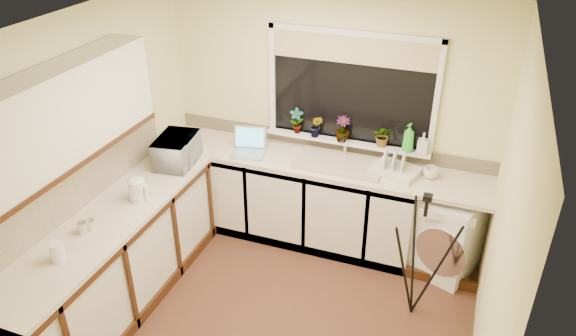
{
  "coord_description": "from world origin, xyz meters",
  "views": [
    {
      "loc": [
        1.29,
        -3.13,
        3.35
      ],
      "look_at": [
        -0.08,
        0.55,
        1.15
      ],
      "focal_mm": 33.73,
      "sensor_mm": 36.0,
      "label": 1
    }
  ],
  "objects": [
    {
      "name": "floor",
      "position": [
        0.0,
        0.0,
        0.0
      ],
      "size": [
        3.2,
        3.2,
        0.0
      ],
      "primitive_type": "plane",
      "color": "#563022",
      "rests_on": "ground"
    },
    {
      "name": "ceiling",
      "position": [
        0.0,
        0.0,
        2.45
      ],
      "size": [
        3.2,
        3.2,
        0.0
      ],
      "primitive_type": "plane",
      "rotation": [
        3.14,
        0.0,
        0.0
      ],
      "color": "white",
      "rests_on": "ground"
    },
    {
      "name": "wall_back",
      "position": [
        0.0,
        1.5,
        1.23
      ],
      "size": [
        3.2,
        0.0,
        3.2
      ],
      "primitive_type": "plane",
      "rotation": [
        1.57,
        0.0,
        0.0
      ],
      "color": "beige",
      "rests_on": "ground"
    },
    {
      "name": "wall_left",
      "position": [
        -1.6,
        0.0,
        1.23
      ],
      "size": [
        0.0,
        3.0,
        3.0
      ],
      "primitive_type": "plane",
      "rotation": [
        1.57,
        0.0,
        1.57
      ],
      "color": "beige",
      "rests_on": "ground"
    },
    {
      "name": "wall_right",
      "position": [
        1.6,
        0.0,
        1.23
      ],
      "size": [
        0.0,
        3.0,
        3.0
      ],
      "primitive_type": "plane",
      "rotation": [
        1.57,
        0.0,
        -1.57
      ],
      "color": "beige",
      "rests_on": "ground"
    },
    {
      "name": "base_cabinet_back",
      "position": [
        -0.33,
        1.2,
        0.43
      ],
      "size": [
        2.55,
        0.6,
        0.86
      ],
      "primitive_type": "cube",
      "color": "silver",
      "rests_on": "floor"
    },
    {
      "name": "base_cabinet_left",
      "position": [
        -1.3,
        -0.3,
        0.43
      ],
      "size": [
        0.54,
        2.4,
        0.86
      ],
      "primitive_type": "cube",
      "color": "silver",
      "rests_on": "floor"
    },
    {
      "name": "worktop_back",
      "position": [
        0.0,
        1.2,
        0.88
      ],
      "size": [
        3.2,
        0.6,
        0.04
      ],
      "primitive_type": "cube",
      "color": "beige",
      "rests_on": "base_cabinet_back"
    },
    {
      "name": "worktop_left",
      "position": [
        -1.3,
        -0.3,
        0.88
      ],
      "size": [
        0.6,
        2.4,
        0.04
      ],
      "primitive_type": "cube",
      "color": "beige",
      "rests_on": "base_cabinet_left"
    },
    {
      "name": "upper_cabinet",
      "position": [
        -1.44,
        -0.45,
        1.8
      ],
      "size": [
        0.28,
        1.9,
        0.7
      ],
      "primitive_type": "cube",
      "color": "silver",
      "rests_on": "wall_left"
    },
    {
      "name": "splashback_left",
      "position": [
        -1.59,
        -0.3,
        1.12
      ],
      "size": [
        0.02,
        2.4,
        0.45
      ],
      "primitive_type": "cube",
      "color": "beige",
      "rests_on": "wall_left"
    },
    {
      "name": "splashback_back",
      "position": [
        0.0,
        1.49,
        0.97
      ],
      "size": [
        3.2,
        0.02,
        0.14
      ],
      "primitive_type": "cube",
      "color": "beige",
      "rests_on": "wall_back"
    },
    {
      "name": "window_glass",
      "position": [
        0.2,
        1.49,
        1.55
      ],
      "size": [
        1.5,
        0.02,
        1.0
      ],
      "primitive_type": "cube",
      "color": "black",
      "rests_on": "wall_back"
    },
    {
      "name": "window_blind",
      "position": [
        0.2,
        1.46,
        1.92
      ],
      "size": [
        1.5,
        0.02,
        0.25
      ],
      "primitive_type": "cube",
      "color": "tan",
      "rests_on": "wall_back"
    },
    {
      "name": "windowsill",
      "position": [
        0.2,
        1.43,
        1.04
      ],
      "size": [
        1.6,
        0.14,
        0.03
      ],
      "primitive_type": "cube",
      "color": "white",
      "rests_on": "wall_back"
    },
    {
      "name": "sink",
      "position": [
        0.2,
        1.2,
        0.91
      ],
      "size": [
        0.82,
        0.46,
        0.03
      ],
      "primitive_type": "cube",
      "color": "tan",
      "rests_on": "worktop_back"
    },
    {
      "name": "faucet",
      "position": [
        0.2,
        1.38,
        1.02
      ],
      "size": [
        0.03,
        0.03,
        0.24
      ],
      "primitive_type": "cylinder",
      "color": "silver",
      "rests_on": "worktop_back"
    },
    {
      "name": "washing_machine",
      "position": [
        1.23,
        1.17,
        0.4
      ],
      "size": [
        0.73,
        0.72,
        0.81
      ],
      "primitive_type": "cube",
      "rotation": [
        0.0,
        0.0,
        -0.36
      ],
      "color": "white",
      "rests_on": "floor"
    },
    {
      "name": "laptop",
      "position": [
        -0.7,
        1.14,
        0.96
      ],
      "size": [
        0.37,
        0.34,
        0.23
      ],
      "rotation": [
        0.0,
        0.0,
        0.21
      ],
      "color": "#A1A1A8",
      "rests_on": "worktop_back"
    },
    {
      "name": "kettle",
      "position": [
        -1.21,
        0.02,
        0.99
      ],
      "size": [
        0.14,
        0.14,
        0.18
      ],
      "primitive_type": "cylinder",
      "color": "silver",
      "rests_on": "worktop_left"
    },
    {
      "name": "dish_rack",
      "position": [
        0.72,
        1.21,
        0.93
      ],
      "size": [
        0.48,
        0.41,
        0.06
      ],
      "primitive_type": "cube",
      "rotation": [
        0.0,
        0.0,
        -0.29
      ],
      "color": "beige",
      "rests_on": "worktop_back"
    },
    {
      "name": "tripod",
      "position": [
        1.08,
        0.47,
        0.59
      ],
      "size": [
        0.66,
        0.66,
        1.18
      ],
      "primitive_type": null,
      "rotation": [
        0.0,
        0.0,
        -0.14
      ],
      "color": "black",
      "rests_on": "floor"
    },
    {
      "name": "glass_jug",
      "position": [
        -1.29,
        -0.85,
        0.97
      ],
      "size": [
        0.1,
        0.1,
        0.15
      ],
      "primitive_type": "cylinder",
      "color": "white",
      "rests_on": "worktop_left"
    },
    {
      "name": "steel_jar",
      "position": [
        -1.34,
        -0.53,
        0.95
      ],
      "size": [
        0.07,
        0.07,
        0.1
      ],
      "primitive_type": "cylinder",
      "color": "silver",
      "rests_on": "worktop_left"
    },
    {
      "name": "microwave",
      "position": [
        -1.24,
        0.7,
        1.03
      ],
      "size": [
        0.4,
        0.53,
        0.27
      ],
      "primitive_type": "imported",
      "rotation": [
        0.0,
        0.0,
        1.72
      ],
      "color": "silver",
      "rests_on": "worktop_left"
    },
    {
      "name": "plant_a",
      "position": [
        -0.31,
        1.41,
        1.18
      ],
      "size": [
        0.16,
        0.13,
        0.25
      ],
      "primitive_type": "imported",
      "rotation": [
        0.0,
        0.0,
        0.37
      ],
      "color": "#999999",
      "rests_on": "windowsill"
    },
    {
      "name": "plant_b",
      "position": [
        -0.1,
        1.39,
        1.16
      ],
      "size": [
        0.13,
        0.1,
        0.22
      ],
      "primitive_type": "imported",
      "rotation": [
        0.0,
        0.0,
        -0.03
      ],
      "color": "#999999",
      "rests_on": "windowsill"
    },
    {
      "name": "plant_c",
      "position": [
        0.16,
        1.4,
        1.17
      ],
      "size": [
        0.18,
        0.18,
        0.25
      ],
      "primitive_type": "imported",
      "rotation": [
        0.0,
        0.0,
        0.37
      ],
      "color": "#999999",
      "rests_on": "windowsill"
    },
    {
      "name": "plant_d",
      "position": [
        0.54,
        1.43,
        1.15
      ],
      "size": [
        0.21,
        0.19,
        0.21
      ],
      "primitive_type": "imported",
      "rotation": [
        0.0,
        0.0,
        0.14
      ],
      "color": "#999999",
      "rests_on": "windowsill"
    },
    {
      "name": "soap_bottle_green",
      "position": [
        0.78,
        1.4,
        1.19
      ],
      "size": [
        0.13,
        0.14,
        0.27
      ],
      "primitive_type": "imported",
      "rotation": [
        0.0,
        0.0,
        -0.34
      ],
      "color": "green",
      "rests_on": "windowsill"
    },
    {
      "name": "soap_bottle_clear",
      "position": [
        0.91,
        1.4,
        1.15
      ],
      "size": [
        0.09,
        0.09,
        0.2
      ],
      "primitive_type": "imported",
      "rotation": [
        0.0,
        0.0,
        0.0
      ],
      "color": "#999999",
      "rests_on": "windowsill"
    },
    {
      "name": "cup_back",
      "position": [
        1.03,
        1.24,
        0.95
      ],
      "size": [
        0.15,
        0.15,
        0.1
      ],
      "primitive_type": "imported",
      "rotation": [
        0.0,
        0.0,
        0.15
      ],
      "color": "silver",
      "rests_on": "worktop_back"
    },
    {
      "name": "cup_left",
      "position": [
        -1.32,
        -0.47,
        0.94
      ],
      "size": [
        0.1,
        0.1,
        0.09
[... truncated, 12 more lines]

